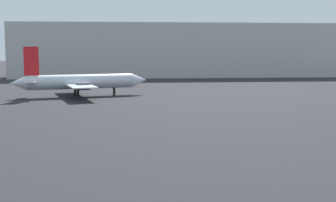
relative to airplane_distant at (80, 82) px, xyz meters
name	(u,v)px	position (x,y,z in m)	size (l,w,h in m)	color
airplane_distant	(80,82)	(0.00, 0.00, 0.00)	(23.21, 18.65, 8.53)	silver
terminal_building	(179,50)	(24.25, 57.29, 5.11)	(95.65, 23.70, 15.32)	#B7B7B2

